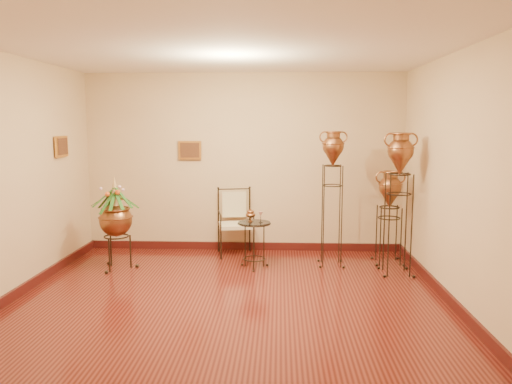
{
  "coord_description": "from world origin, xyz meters",
  "views": [
    {
      "loc": [
        0.57,
        -5.35,
        2.0
      ],
      "look_at": [
        0.25,
        1.3,
        1.1
      ],
      "focal_mm": 35.0,
      "sensor_mm": 36.0,
      "label": 1
    }
  ],
  "objects_px": {
    "planter_urn": "(116,216)",
    "side_table": "(254,244)",
    "amphora_mid": "(399,203)",
    "amphora_tall": "(332,197)",
    "armchair": "(236,222)"
  },
  "relations": [
    {
      "from": "amphora_tall",
      "to": "side_table",
      "type": "relative_size",
      "value": 2.34
    },
    {
      "from": "amphora_mid",
      "to": "planter_urn",
      "type": "xyz_separation_m",
      "value": [
        -3.85,
        0.05,
        -0.23
      ]
    },
    {
      "from": "amphora_mid",
      "to": "amphora_tall",
      "type": "bearing_deg",
      "value": 155.87
    },
    {
      "from": "amphora_tall",
      "to": "side_table",
      "type": "distance_m",
      "value": 1.29
    },
    {
      "from": "planter_urn",
      "to": "armchair",
      "type": "distance_m",
      "value": 1.81
    },
    {
      "from": "planter_urn",
      "to": "armchair",
      "type": "relative_size",
      "value": 1.31
    },
    {
      "from": "armchair",
      "to": "side_table",
      "type": "distance_m",
      "value": 0.78
    },
    {
      "from": "planter_urn",
      "to": "armchair",
      "type": "xyz_separation_m",
      "value": [
        1.6,
        0.81,
        -0.23
      ]
    },
    {
      "from": "planter_urn",
      "to": "side_table",
      "type": "relative_size",
      "value": 1.61
    },
    {
      "from": "planter_urn",
      "to": "side_table",
      "type": "distance_m",
      "value": 1.96
    },
    {
      "from": "amphora_mid",
      "to": "side_table",
      "type": "bearing_deg",
      "value": 174.88
    },
    {
      "from": "amphora_tall",
      "to": "amphora_mid",
      "type": "distance_m",
      "value": 0.92
    },
    {
      "from": "amphora_tall",
      "to": "armchair",
      "type": "bearing_deg",
      "value": 160.87
    },
    {
      "from": "amphora_mid",
      "to": "planter_urn",
      "type": "relative_size",
      "value": 1.44
    },
    {
      "from": "side_table",
      "to": "amphora_mid",
      "type": "bearing_deg",
      "value": -5.12
    }
  ]
}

